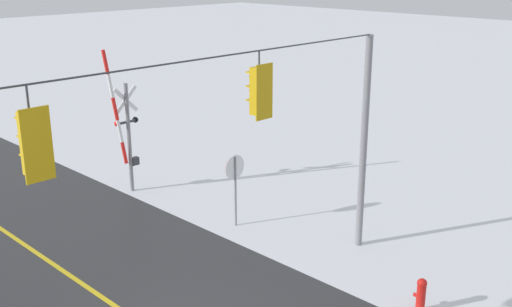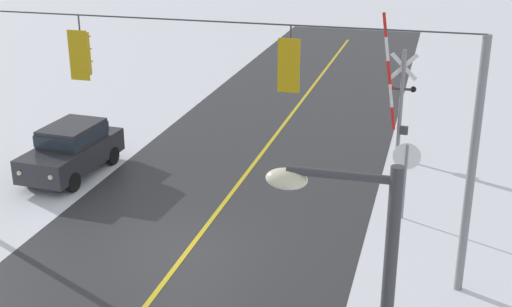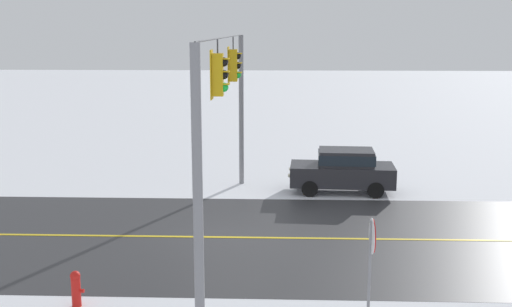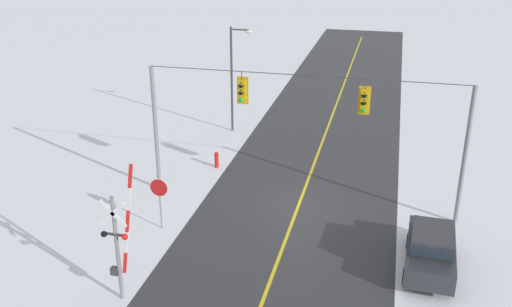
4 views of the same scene
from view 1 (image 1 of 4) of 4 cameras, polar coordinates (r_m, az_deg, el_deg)
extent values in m
cylinder|color=gray|center=(17.54, 10.03, 0.78)|extent=(0.20, 0.20, 6.20)
cylinder|color=#38383D|center=(11.83, -9.06, 8.14)|extent=(14.00, 0.04, 0.04)
cylinder|color=#38383D|center=(13.64, 0.29, 8.83)|extent=(0.04, 0.04, 0.36)
cube|color=#C6990F|center=(13.77, 0.29, 5.86)|extent=(0.34, 0.28, 1.08)
cube|color=#C6990F|center=(13.66, 0.77, 5.77)|extent=(0.52, 0.03, 1.26)
sphere|color=black|center=(13.81, -0.16, 7.25)|extent=(0.24, 0.24, 0.24)
cube|color=#C6990F|center=(13.85, -0.37, 7.63)|extent=(0.26, 0.16, 0.03)
sphere|color=black|center=(13.88, -0.16, 5.95)|extent=(0.24, 0.24, 0.24)
cube|color=#C6990F|center=(13.91, -0.37, 6.33)|extent=(0.26, 0.16, 0.03)
sphere|color=green|center=(13.94, -0.16, 4.66)|extent=(0.24, 0.24, 0.24)
cube|color=#C6990F|center=(13.97, -0.36, 5.04)|extent=(0.26, 0.16, 0.03)
cylinder|color=#38383D|center=(10.55, -20.55, 4.87)|extent=(0.04, 0.04, 0.44)
cube|color=#C6990F|center=(10.72, -20.12, 0.92)|extent=(0.34, 0.28, 1.08)
cube|color=#C6990F|center=(10.59, -19.74, 0.75)|extent=(0.52, 0.03, 1.26)
sphere|color=black|center=(10.78, -20.65, 2.71)|extent=(0.24, 0.24, 0.24)
cube|color=#C6990F|center=(10.82, -20.86, 3.20)|extent=(0.26, 0.16, 0.03)
sphere|color=black|center=(10.86, -20.47, 1.08)|extent=(0.24, 0.24, 0.24)
cube|color=#C6990F|center=(10.90, -20.68, 1.57)|extent=(0.26, 0.16, 0.03)
sphere|color=green|center=(10.95, -20.29, -0.53)|extent=(0.24, 0.24, 0.24)
cube|color=#C6990F|center=(10.98, -20.50, -0.03)|extent=(0.26, 0.16, 0.03)
cylinder|color=gray|center=(19.23, -1.93, -3.58)|extent=(0.07, 0.07, 2.30)
cylinder|color=#B71414|center=(18.98, -2.04, -1.29)|extent=(0.76, 0.03, 0.76)
cylinder|color=white|center=(18.97, -2.00, -1.31)|extent=(0.80, 0.01, 0.80)
cylinder|color=gray|center=(22.33, -11.77, 1.39)|extent=(0.14, 0.14, 4.00)
cube|color=white|center=(22.03, -12.07, 4.92)|extent=(0.98, 0.04, 0.98)
cube|color=white|center=(22.03, -12.07, 4.92)|extent=(0.98, 0.04, 0.98)
cube|color=#38383D|center=(22.21, -11.93, 2.90)|extent=(0.80, 0.06, 0.08)
sphere|color=black|center=(22.46, -11.21, 3.11)|extent=(0.22, 0.22, 0.22)
sphere|color=red|center=(22.06, -12.83, 2.74)|extent=(0.22, 0.22, 0.22)
cube|color=red|center=(22.34, -12.21, 0.07)|extent=(0.22, 0.08, 0.84)
cube|color=white|center=(22.05, -12.61, 2.05)|extent=(0.22, 0.08, 0.84)
cube|color=red|center=(21.78, -13.02, 4.09)|extent=(0.22, 0.08, 0.84)
cube|color=white|center=(21.55, -13.45, 6.17)|extent=(0.22, 0.08, 0.84)
cube|color=red|center=(21.34, -13.89, 8.29)|extent=(0.22, 0.08, 0.84)
cube|color=#38383D|center=(22.69, -11.26, -0.69)|extent=(0.28, 0.20, 0.28)
cylinder|color=red|center=(15.57, 15.13, -12.93)|extent=(0.22, 0.22, 0.70)
sphere|color=red|center=(15.37, 15.26, -11.61)|extent=(0.24, 0.24, 0.24)
cylinder|color=red|center=(15.60, 14.69, -12.66)|extent=(0.09, 0.10, 0.09)
camera|label=2|loc=(14.35, 70.59, 9.54)|focal=48.28mm
camera|label=3|loc=(27.80, 21.74, 13.01)|focal=43.57mm
camera|label=4|loc=(33.48, -42.89, 20.71)|focal=40.06mm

